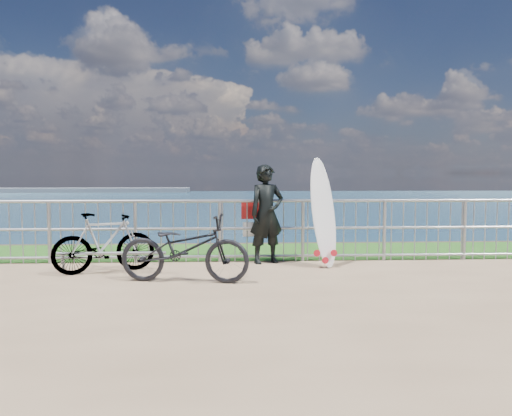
{
  "coord_description": "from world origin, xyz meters",
  "views": [
    {
      "loc": [
        -0.31,
        -7.32,
        1.6
      ],
      "look_at": [
        0.13,
        1.2,
        1.0
      ],
      "focal_mm": 35.0,
      "sensor_mm": 36.0,
      "label": 1
    }
  ],
  "objects": [
    {
      "name": "railing",
      "position": [
        0.02,
        1.6,
        0.58
      ],
      "size": [
        10.06,
        0.1,
        1.13
      ],
      "color": "#94979C",
      "rests_on": "ground"
    },
    {
      "name": "surfboard",
      "position": [
        1.27,
        1.06,
        0.87
      ],
      "size": [
        0.64,
        0.62,
        1.88
      ],
      "color": "white",
      "rests_on": "ground"
    },
    {
      "name": "seascape",
      "position": [
        -43.75,
        147.49,
        -4.03
      ],
      "size": [
        260.0,
        260.0,
        5.0
      ],
      "color": "brown",
      "rests_on": "ground"
    },
    {
      "name": "bike_rack",
      "position": [
        -2.19,
        0.6,
        0.29
      ],
      "size": [
        1.71,
        0.05,
        0.36
      ],
      "color": "#94979C",
      "rests_on": "ground"
    },
    {
      "name": "grass_strip",
      "position": [
        0.0,
        2.7,
        0.01
      ],
      "size": [
        120.0,
        120.0,
        0.0
      ],
      "primitive_type": "plane",
      "color": "#205617",
      "rests_on": "ground"
    },
    {
      "name": "bicycle_near",
      "position": [
        -0.98,
        -0.05,
        0.5
      ],
      "size": [
        1.99,
        0.96,
        1.0
      ],
      "primitive_type": "imported",
      "rotation": [
        0.0,
        0.0,
        1.41
      ],
      "color": "black",
      "rests_on": "ground"
    },
    {
      "name": "bicycle_far",
      "position": [
        -2.33,
        0.72,
        0.48
      ],
      "size": [
        1.66,
        1.04,
        0.97
      ],
      "primitive_type": "imported",
      "rotation": [
        0.0,
        0.0,
        1.96
      ],
      "color": "black",
      "rests_on": "ground"
    },
    {
      "name": "surfer",
      "position": [
        0.33,
        1.45,
        0.87
      ],
      "size": [
        0.74,
        0.62,
        1.75
      ],
      "primitive_type": "imported",
      "rotation": [
        0.0,
        0.0,
        0.36
      ],
      "color": "black",
      "rests_on": "ground"
    }
  ]
}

